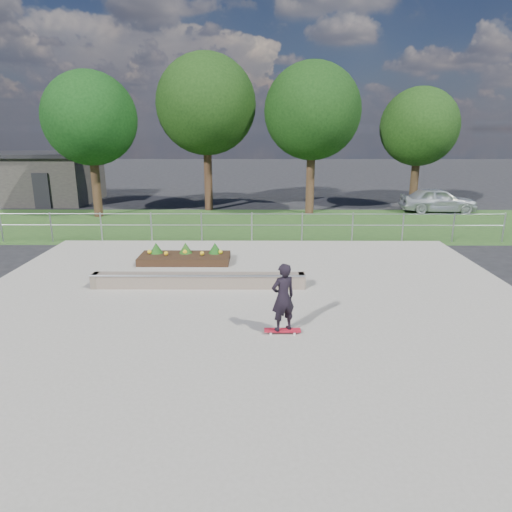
{
  "coord_description": "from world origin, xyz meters",
  "views": [
    {
      "loc": [
        0.26,
        -10.25,
        4.38
      ],
      "look_at": [
        0.2,
        1.5,
        1.1
      ],
      "focal_mm": 32.0,
      "sensor_mm": 36.0,
      "label": 1
    }
  ],
  "objects_px": {
    "grind_ledge": "(198,280)",
    "skateboarder": "(283,298)",
    "parked_car": "(438,200)",
    "planter_bed": "(185,256)"
  },
  "relations": [
    {
      "from": "planter_bed",
      "to": "parked_car",
      "type": "xyz_separation_m",
      "value": [
        12.22,
        9.9,
        0.43
      ]
    },
    {
      "from": "grind_ledge",
      "to": "parked_car",
      "type": "bearing_deg",
      "value": 47.5
    },
    {
      "from": "skateboarder",
      "to": "parked_car",
      "type": "distance_m",
      "value": 18.01
    },
    {
      "from": "grind_ledge",
      "to": "skateboarder",
      "type": "bearing_deg",
      "value": -53.42
    },
    {
      "from": "planter_bed",
      "to": "grind_ledge",
      "type": "bearing_deg",
      "value": -73.12
    },
    {
      "from": "grind_ledge",
      "to": "parked_car",
      "type": "distance_m",
      "value": 16.93
    },
    {
      "from": "grind_ledge",
      "to": "skateboarder",
      "type": "height_order",
      "value": "skateboarder"
    },
    {
      "from": "grind_ledge",
      "to": "parked_car",
      "type": "xyz_separation_m",
      "value": [
        11.43,
        12.48,
        0.41
      ]
    },
    {
      "from": "skateboarder",
      "to": "parked_car",
      "type": "height_order",
      "value": "skateboarder"
    },
    {
      "from": "skateboarder",
      "to": "parked_car",
      "type": "relative_size",
      "value": 0.4
    }
  ]
}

